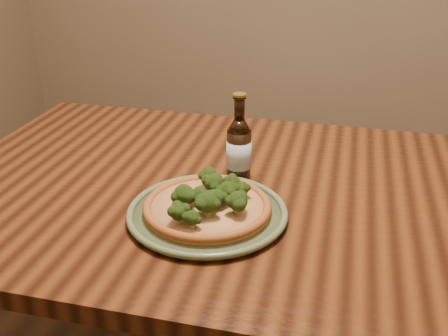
% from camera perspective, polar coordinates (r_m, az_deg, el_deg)
% --- Properties ---
extents(table, '(1.60, 0.90, 0.75)m').
position_cam_1_polar(table, '(1.22, 6.31, -6.51)').
color(table, '#4D2510').
rests_on(table, ground).
extents(plate, '(0.33, 0.33, 0.02)m').
position_cam_1_polar(plate, '(1.07, -1.82, -4.88)').
color(plate, '#586848').
rests_on(plate, table).
extents(pizza, '(0.26, 0.26, 0.07)m').
position_cam_1_polar(pizza, '(1.06, -1.77, -4.01)').
color(pizza, '#945121').
rests_on(pizza, plate).
extents(beer_bottle, '(0.06, 0.06, 0.21)m').
position_cam_1_polar(beer_bottle, '(1.19, 1.63, 2.10)').
color(beer_bottle, black).
rests_on(beer_bottle, table).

